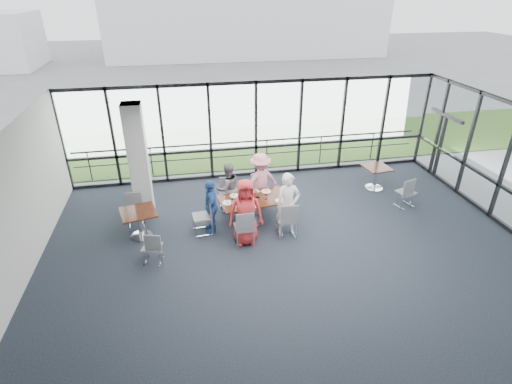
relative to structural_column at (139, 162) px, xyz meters
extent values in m
cube|color=#1E212D|center=(3.60, -3.00, -1.61)|extent=(12.00, 10.00, 0.02)
cube|color=silver|center=(3.60, -3.00, 1.60)|extent=(12.00, 10.00, 0.04)
cube|color=silver|center=(-2.40, -3.00, 0.00)|extent=(0.10, 10.00, 3.20)
cube|color=white|center=(3.60, 2.00, 0.00)|extent=(12.00, 0.10, 3.20)
cube|color=black|center=(9.60, 0.75, -0.55)|extent=(0.12, 1.60, 2.10)
cube|color=silver|center=(0.00, 0.00, 0.00)|extent=(0.50, 0.50, 3.20)
cube|color=slate|center=(3.60, 7.00, -1.62)|extent=(80.00, 70.00, 0.02)
cube|color=#365C1F|center=(3.60, 5.00, -1.59)|extent=(80.00, 5.00, 0.01)
cube|color=silver|center=(7.60, 29.00, 1.40)|extent=(24.00, 10.00, 6.00)
cylinder|color=#2D2D33|center=(3.60, 2.60, -1.10)|extent=(12.00, 0.06, 0.06)
cube|color=#351A0E|center=(2.96, -1.08, -0.87)|extent=(1.97, 1.28, 0.04)
cylinder|color=silver|center=(2.96, -1.08, -1.25)|extent=(0.12, 0.12, 0.71)
cylinder|color=silver|center=(2.96, -1.08, -1.59)|extent=(0.56, 0.56, 0.03)
cube|color=#351A0E|center=(-0.05, -1.22, -0.87)|extent=(1.03, 1.03, 0.04)
cylinder|color=silver|center=(-0.05, -1.22, -1.25)|extent=(0.12, 0.12, 0.71)
cube|color=#351A0E|center=(7.15, 0.24, -0.87)|extent=(0.85, 0.85, 0.04)
cylinder|color=silver|center=(7.15, 0.24, -1.25)|extent=(0.12, 0.12, 0.71)
imported|color=red|center=(2.59, -1.97, -0.73)|extent=(0.88, 0.60, 1.75)
imported|color=white|center=(3.72, -1.79, -0.74)|extent=(0.65, 0.49, 1.72)
imported|color=slate|center=(2.35, -0.35, -0.85)|extent=(0.83, 0.65, 1.50)
imported|color=pink|center=(3.30, -0.26, -0.76)|extent=(1.20, 0.82, 1.69)
imported|color=#2C58A6|center=(1.79, -1.26, -0.86)|extent=(0.51, 0.89, 1.49)
cylinder|color=white|center=(2.54, -1.42, -0.84)|extent=(0.28, 0.28, 0.01)
cylinder|color=white|center=(3.61, -1.34, -0.84)|extent=(0.25, 0.25, 0.01)
cylinder|color=white|center=(2.47, -0.85, -0.84)|extent=(0.26, 0.26, 0.01)
cylinder|color=white|center=(3.37, -0.75, -0.84)|extent=(0.28, 0.28, 0.01)
cylinder|color=white|center=(2.24, -1.20, -0.84)|extent=(0.28, 0.28, 0.01)
cylinder|color=white|center=(2.83, -1.39, -0.78)|extent=(0.07, 0.07, 0.14)
cylinder|color=white|center=(3.27, -1.18, -0.78)|extent=(0.07, 0.07, 0.13)
cylinder|color=white|center=(3.02, -0.87, -0.79)|extent=(0.06, 0.06, 0.13)
cylinder|color=white|center=(2.36, -1.30, -0.77)|extent=(0.08, 0.08, 0.15)
cube|color=silver|center=(2.84, -1.50, -0.85)|extent=(0.31, 0.22, 0.00)
cube|color=silver|center=(3.83, -1.22, -0.85)|extent=(0.31, 0.24, 0.00)
cube|color=silver|center=(3.05, -0.70, -0.85)|extent=(0.35, 0.31, 0.00)
cube|color=black|center=(3.06, -1.06, -0.83)|extent=(0.10, 0.07, 0.04)
cylinder|color=maroon|center=(3.00, -1.07, -0.76)|extent=(0.06, 0.06, 0.18)
cylinder|color=#1F7C2F|center=(3.03, -1.01, -0.75)|extent=(0.05, 0.05, 0.20)
camera|label=1|loc=(1.27, -10.33, 4.27)|focal=28.00mm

